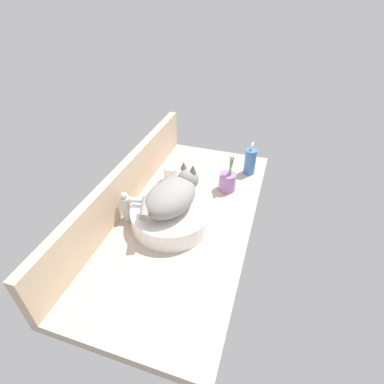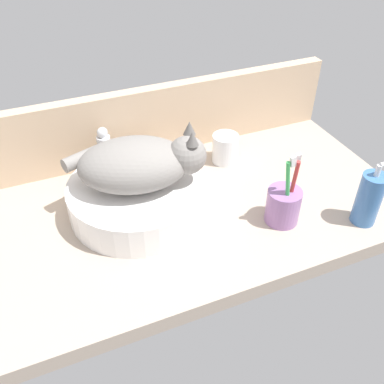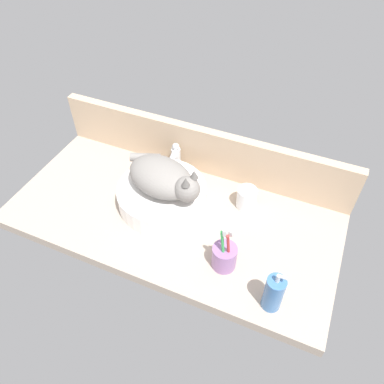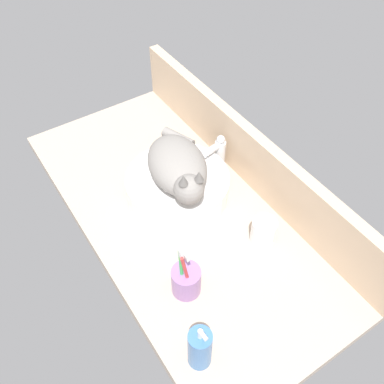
{
  "view_description": "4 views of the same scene",
  "coord_description": "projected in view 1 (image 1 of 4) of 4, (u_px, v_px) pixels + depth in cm",
  "views": [
    {
      "loc": [
        -88.98,
        -32.34,
        84.15
      ],
      "look_at": [
        2.68,
        -2.75,
        11.46
      ],
      "focal_mm": 28.0,
      "sensor_mm": 36.0,
      "label": 1
    },
    {
      "loc": [
        -23.76,
        -73.98,
        67.94
      ],
      "look_at": [
        5.08,
        -4.76,
        8.17
      ],
      "focal_mm": 40.0,
      "sensor_mm": 36.0,
      "label": 2
    },
    {
      "loc": [
        41.83,
        -78.64,
        102.55
      ],
      "look_at": [
        6.42,
        2.79,
        11.19
      ],
      "focal_mm": 35.0,
      "sensor_mm": 36.0,
      "label": 3
    },
    {
      "loc": [
        72.77,
        -43.13,
        103.03
      ],
      "look_at": [
        4.26,
        2.1,
        11.03
      ],
      "focal_mm": 40.0,
      "sensor_mm": 36.0,
      "label": 4
    }
  ],
  "objects": [
    {
      "name": "sink_basin",
      "position": [
        171.0,
        216.0,
        1.2
      ],
      "size": [
        32.23,
        32.23,
        7.94
      ],
      "primitive_type": "cylinder",
      "color": "white",
      "rests_on": "ground_plane"
    },
    {
      "name": "ground_plane",
      "position": [
        184.0,
        220.0,
        1.27
      ],
      "size": [
        118.14,
        56.5,
        4.0
      ],
      "primitive_type": "cube",
      "color": "#B2A08E"
    },
    {
      "name": "toothbrush_cup",
      "position": [
        227.0,
        181.0,
        1.39
      ],
      "size": [
        7.88,
        7.88,
        18.68
      ],
      "color": "#996BA8",
      "rests_on": "ground_plane"
    },
    {
      "name": "faucet",
      "position": [
        129.0,
        205.0,
        1.2
      ],
      "size": [
        4.47,
        11.85,
        13.6
      ],
      "color": "silver",
      "rests_on": "ground_plane"
    },
    {
      "name": "water_glass",
      "position": [
        171.0,
        174.0,
        1.45
      ],
      "size": [
        7.19,
        7.19,
        8.05
      ],
      "color": "white",
      "rests_on": "ground_plane"
    },
    {
      "name": "soap_dispenser",
      "position": [
        250.0,
        161.0,
        1.49
      ],
      "size": [
        5.65,
        5.65,
        16.29
      ],
      "color": "#3F72B2",
      "rests_on": "ground_plane"
    },
    {
      "name": "backsplash_panel",
      "position": [
        125.0,
        186.0,
        1.27
      ],
      "size": [
        118.14,
        3.6,
        19.65
      ],
      "primitive_type": "cube",
      "color": "#CCAD8C",
      "rests_on": "ground_plane"
    },
    {
      "name": "cat",
      "position": [
        172.0,
        195.0,
        1.15
      ],
      "size": [
        31.0,
        22.58,
        14.0
      ],
      "color": "gray",
      "rests_on": "sink_basin"
    }
  ]
}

